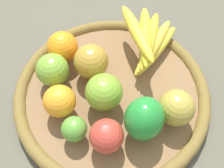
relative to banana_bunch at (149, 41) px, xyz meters
name	(u,v)px	position (x,y,z in m)	size (l,w,h in m)	color
ground_plane	(112,97)	(0.11, -0.08, -0.08)	(2.40, 2.40, 0.00)	#545041
basket	(112,93)	(0.11, -0.08, -0.06)	(0.45, 0.45, 0.04)	brown
banana_bunch	(149,41)	(0.00, 0.00, 0.00)	(0.19, 0.16, 0.08)	yellow
orange_0	(60,101)	(0.17, -0.18, -0.01)	(0.07, 0.07, 0.07)	orange
apple_4	(53,70)	(0.10, -0.21, 0.00)	(0.07, 0.07, 0.07)	#77A933
bell_pepper	(144,119)	(0.21, -0.01, 0.01)	(0.08, 0.08, 0.10)	#248C31
apple_3	(107,136)	(0.24, -0.08, -0.01)	(0.07, 0.07, 0.07)	#C53C2E
apple_1	(91,61)	(0.07, -0.13, 0.00)	(0.08, 0.08, 0.08)	#B3872E
apple_2	(104,92)	(0.15, -0.09, 0.00)	(0.08, 0.08, 0.08)	#7AA82F
orange_1	(63,47)	(0.03, -0.20, 0.00)	(0.07, 0.07, 0.07)	orange
lime_0	(74,129)	(0.23, -0.14, -0.01)	(0.05, 0.05, 0.05)	#599934
apple_0	(176,108)	(0.17, 0.06, 0.00)	(0.08, 0.08, 0.08)	#AE9639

